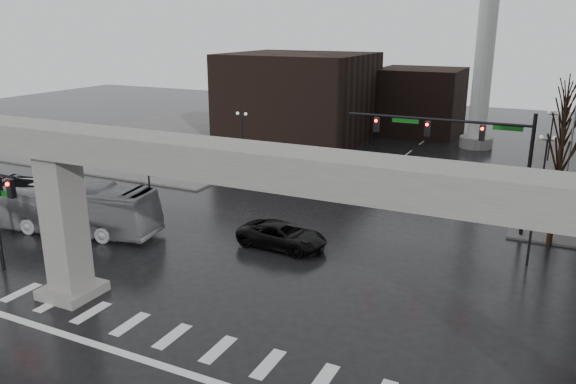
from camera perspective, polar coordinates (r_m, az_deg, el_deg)
name	(u,v)px	position (r m, az deg, el deg)	size (l,w,h in m)	color
ground	(186,326)	(26.74, -10.33, -13.22)	(160.00, 160.00, 0.00)	black
sidewalk_nw	(187,138)	(68.91, -10.23, 5.43)	(28.00, 36.00, 0.15)	slate
elevated_guideway	(202,184)	(23.37, -8.70, 0.77)	(48.00, 2.60, 8.70)	gray
building_far_left	(298,97)	(67.16, 1.07, 9.66)	(16.00, 14.00, 10.00)	black
building_far_mid	(419,101)	(72.82, 13.19, 8.99)	(10.00, 10.00, 8.00)	black
smokestack	(488,23)	(64.92, 19.61, 15.89)	(3.60, 3.60, 30.00)	silver
signal_mast_arm	(468,143)	(38.28, 17.83, 4.76)	(12.12, 0.43, 8.00)	black
signal_left_pole	(0,202)	(33.78, -27.22, -0.91)	(2.30, 0.30, 6.00)	black
lamp_right_0	(534,208)	(33.84, 23.73, -1.50)	(1.22, 0.32, 5.11)	black
lamp_right_1	(545,157)	(47.41, 24.69, 3.30)	(1.22, 0.32, 5.11)	black
lamp_right_2	(552,128)	(61.18, 25.22, 5.94)	(1.22, 0.32, 5.11)	black
lamp_left_0	(147,159)	(43.73, -14.10, 3.31)	(1.22, 0.32, 5.11)	black
lamp_left_1	(242,129)	(54.91, -4.70, 6.42)	(1.22, 0.32, 5.11)	black
lamp_left_2	(302,110)	(67.16, 1.45, 8.34)	(1.22, 0.32, 5.11)	black
tree_right_0	(555,202)	(37.88, 25.51, -0.96)	(1.09, 1.58, 7.50)	black
tree_right_1	(559,172)	(45.61, 25.78, 1.87)	(1.09, 1.61, 7.67)	black
tree_right_2	(561,150)	(53.42, 25.98, 3.88)	(1.10, 1.63, 7.85)	black
tree_right_3	(563,133)	(61.27, 26.13, 5.37)	(1.11, 1.66, 8.02)	black
tree_right_4	(564,121)	(69.17, 26.24, 6.53)	(1.12, 1.69, 8.19)	black
pickup_truck	(282,236)	(34.49, -0.59, -4.44)	(2.58, 5.60, 1.56)	black
city_bus	(70,207)	(39.47, -21.31, -1.45)	(2.86, 12.21, 3.40)	#95959A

